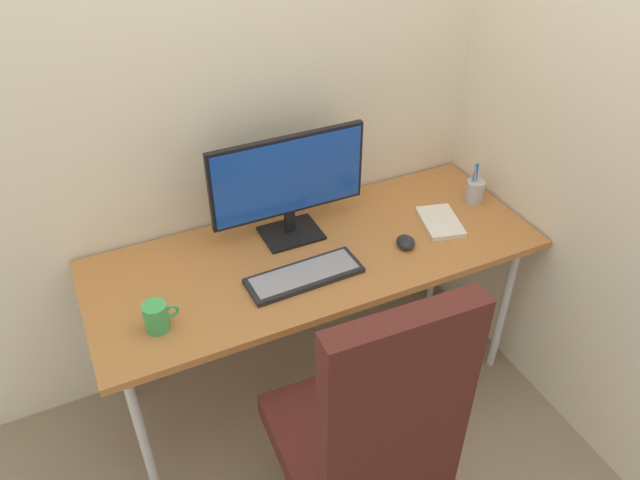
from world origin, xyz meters
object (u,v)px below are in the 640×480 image
Objects in this scene: mouse at (406,242)px; monitor at (288,181)px; keyboard at (304,275)px; pen_holder at (475,191)px; notebook at (440,222)px; coffee_mug at (157,317)px; office_chair at (368,437)px.

monitor is at bearing 159.22° from mouse.
pen_holder is (0.82, 0.15, 0.04)m from keyboard.
pen_holder is at bearing 10.27° from keyboard.
pen_holder is at bearing 34.48° from mouse.
monitor is 0.48m from mouse.
notebook is at bearing -19.22° from monitor.
pen_holder is 1.35m from coffee_mug.
pen_holder is 1.55× the size of coffee_mug.
mouse is at bearing 0.61° from keyboard.
notebook is at bearing -159.48° from pen_holder.
pen_holder is at bearing 35.06° from notebook.
mouse is at bearing -147.40° from notebook.
mouse is 0.76× the size of coffee_mug.
keyboard is at bearing -159.03° from notebook.
monitor reaches higher than notebook.
mouse is 0.40× the size of notebook.
notebook is (0.20, 0.06, -0.01)m from mouse.
keyboard is (-0.06, -0.26, -0.22)m from monitor.
keyboard is at bearing -102.43° from monitor.
monitor is at bearing 26.82° from coffee_mug.
monitor is 5.25× the size of coffee_mug.
monitor reaches higher than mouse.
keyboard is at bearing -169.73° from pen_holder.
coffee_mug is (-1.12, -0.10, 0.04)m from notebook.
mouse is at bearing -35.91° from monitor.
office_chair reaches higher than pen_holder.
office_chair is 14.07× the size of mouse.
notebook is (0.68, 0.67, 0.12)m from office_chair.
pen_holder is at bearing 7.56° from coffee_mug.
office_chair is 0.96m from notebook.
keyboard is 3.67× the size of coffee_mug.
office_chair reaches higher than mouse.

